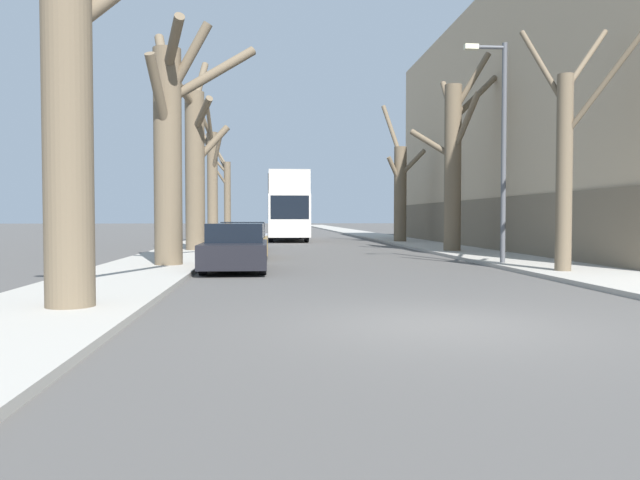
{
  "coord_description": "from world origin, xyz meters",
  "views": [
    {
      "loc": [
        -2.5,
        -8.97,
        1.59
      ],
      "look_at": [
        0.63,
        28.78,
        0.2
      ],
      "focal_mm": 35.0,
      "sensor_mm": 36.0,
      "label": 1
    }
  ],
  "objects": [
    {
      "name": "street_tree_left_4",
      "position": [
        -5.67,
        37.83,
        3.41
      ],
      "size": [
        2.57,
        2.6,
        7.48
      ],
      "color": "brown",
      "rests_on": "ground"
    },
    {
      "name": "street_tree_right_2",
      "position": [
        5.53,
        28.67,
        3.35
      ],
      "size": [
        2.32,
        2.97,
        8.65
      ],
      "color": "brown",
      "rests_on": "ground"
    },
    {
      "name": "street_tree_left_1",
      "position": [
        -5.51,
        10.69,
        3.92
      ],
      "size": [
        3.4,
        3.52,
        7.6
      ],
      "color": "brown",
      "rests_on": "ground"
    },
    {
      "name": "street_tree_left_2",
      "position": [
        -5.76,
        19.51,
        3.97
      ],
      "size": [
        2.45,
        3.28,
        8.82
      ],
      "color": "brown",
      "rests_on": "ground"
    },
    {
      "name": "double_decker_bus",
      "position": [
        -1.21,
        33.86,
        2.55
      ],
      "size": [
        2.62,
        10.17,
        4.51
      ],
      "color": "silver",
      "rests_on": "ground"
    },
    {
      "name": "street_tree_left_0",
      "position": [
        -5.72,
        1.61,
        4.0
      ],
      "size": [
        3.13,
        3.08,
        8.05
      ],
      "color": "brown",
      "rests_on": "ground"
    },
    {
      "name": "sidewalk_right",
      "position": [
        6.14,
        50.0,
        0.06
      ],
      "size": [
        3.13,
        120.0,
        0.12
      ],
      "primitive_type": "cube",
      "color": "#A39E93",
      "rests_on": "ground"
    },
    {
      "name": "street_tree_left_3",
      "position": [
        -5.86,
        28.54,
        3.94
      ],
      "size": [
        1.89,
        2.96,
        9.05
      ],
      "color": "brown",
      "rests_on": "ground"
    },
    {
      "name": "street_tree_right_0",
      "position": [
        5.63,
        7.53,
        3.19
      ],
      "size": [
        2.61,
        2.5,
        6.97
      ],
      "color": "brown",
      "rests_on": "ground"
    },
    {
      "name": "parked_car_2",
      "position": [
        -3.48,
        21.09,
        0.62
      ],
      "size": [
        1.87,
        4.0,
        1.29
      ],
      "color": "#9EA3AD",
      "rests_on": "ground"
    },
    {
      "name": "street_tree_right_1",
      "position": [
        5.6,
        17.81,
        4.16
      ],
      "size": [
        3.95,
        2.82,
        8.7
      ],
      "color": "brown",
      "rests_on": "ground"
    },
    {
      "name": "building_facade_right",
      "position": [
        12.69,
        21.72,
        6.15
      ],
      "size": [
        10.08,
        30.4,
        12.33
      ],
      "color": "tan",
      "rests_on": "ground"
    },
    {
      "name": "sidewalk_left",
      "position": [
        -6.14,
        50.0,
        0.06
      ],
      "size": [
        3.13,
        120.0,
        0.12
      ],
      "primitive_type": "cube",
      "color": "#A39E93",
      "rests_on": "ground"
    },
    {
      "name": "parked_car_0",
      "position": [
        -3.48,
        9.7,
        0.67
      ],
      "size": [
        1.86,
        4.5,
        1.4
      ],
      "color": "black",
      "rests_on": "ground"
    },
    {
      "name": "ground_plane",
      "position": [
        0.0,
        0.0,
        0.0
      ],
      "size": [
        300.0,
        300.0,
        0.0
      ],
      "primitive_type": "plane",
      "color": "#4C4947"
    },
    {
      "name": "parked_car_1",
      "position": [
        -3.48,
        15.6,
        0.66
      ],
      "size": [
        1.89,
        4.09,
        1.4
      ],
      "color": "olive",
      "rests_on": "ground"
    },
    {
      "name": "lamp_post",
      "position": [
        4.94,
        10.58,
        4.03
      ],
      "size": [
        1.4,
        0.2,
        7.16
      ],
      "color": "#4C4F54",
      "rests_on": "ground"
    }
  ]
}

